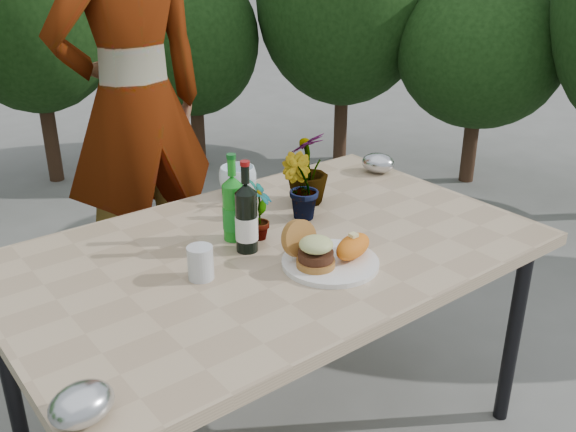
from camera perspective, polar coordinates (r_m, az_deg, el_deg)
patio_table at (r=1.97m, az=-1.43°, el=-4.23°), size 1.60×1.00×0.75m
shrub_hedge at (r=3.14m, az=-14.07°, el=14.46°), size 6.86×5.06×2.12m
dinner_plate at (r=1.85m, az=3.78°, el=-4.14°), size 0.28×0.28×0.01m
burger_stack at (r=1.80m, az=2.11°, el=-2.94°), size 0.11×0.16×0.11m
sweet_potato at (r=1.86m, az=5.80°, el=-2.71°), size 0.17×0.12×0.06m
grilled_veg at (r=1.91m, az=2.34°, el=-2.43°), size 0.08×0.05×0.03m
wine_bottle at (r=1.89m, az=-3.72°, el=-0.23°), size 0.07×0.07×0.28m
sparkling_water at (r=1.96m, az=-4.90°, el=0.65°), size 0.07×0.07×0.28m
plastic_cup at (r=1.77m, az=-7.78°, el=-4.13°), size 0.07×0.07×0.09m
seedling_left at (r=1.95m, az=-2.55°, el=0.55°), size 0.12×0.12×0.20m
seedling_mid at (r=2.10m, az=1.11°, el=2.60°), size 0.15×0.16×0.22m
seedling_right at (r=2.22m, az=1.78°, el=4.27°), size 0.18×0.18×0.25m
blue_bowl at (r=2.32m, az=-4.49°, el=3.15°), size 0.17×0.17×0.11m
foil_packet_left at (r=1.35m, az=-17.88°, el=-15.63°), size 0.15×0.13×0.08m
foil_packet_right at (r=2.56m, az=8.01°, el=4.69°), size 0.15×0.16×0.08m
person at (r=2.80m, az=-13.47°, el=9.55°), size 0.71×0.47×1.91m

